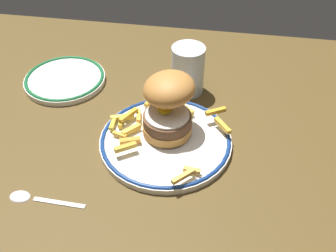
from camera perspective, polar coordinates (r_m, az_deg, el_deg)
name	(u,v)px	position (r cm, az deg, el deg)	size (l,w,h in cm)	color
ground_plane	(166,149)	(77.84, -0.26, -3.32)	(116.39, 92.06, 4.00)	#4F3C1B
dinner_plate	(168,141)	(75.40, 0.00, -2.14)	(25.28, 25.28, 1.60)	white
burger	(168,104)	(73.43, -0.03, 3.25)	(12.69, 13.08, 11.75)	#B97C35
fries_pile	(156,123)	(76.89, -1.76, 0.43)	(23.99, 24.24, 2.47)	gold
water_glass	(188,72)	(86.56, 2.86, 7.81)	(7.21, 7.21, 10.86)	silver
side_plate	(65,79)	(94.40, -14.68, 6.59)	(18.48, 18.48, 1.60)	white
spoon	(28,197)	(70.95, -19.59, -9.61)	(13.33, 2.68, 0.90)	silver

